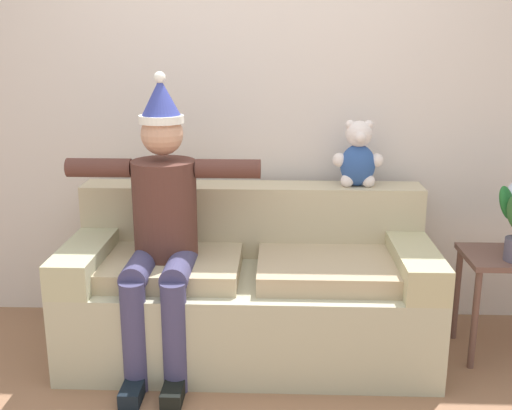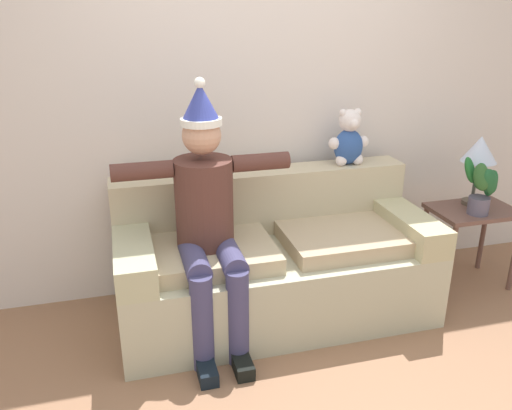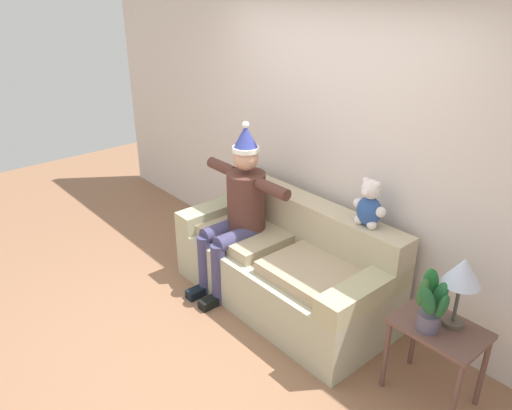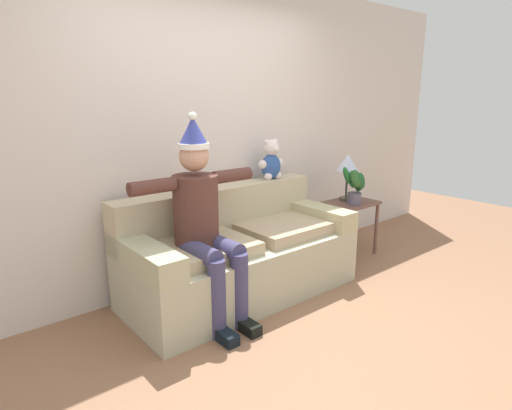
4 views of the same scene
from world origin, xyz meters
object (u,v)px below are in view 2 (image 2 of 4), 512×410
(couch, at_px, (273,262))
(person_seated, at_px, (207,215))
(side_table, at_px, (472,222))
(potted_plant, at_px, (481,186))
(table_lamp, at_px, (480,152))
(teddy_bear, at_px, (349,140))

(couch, distance_m, person_seated, 0.65)
(side_table, bearing_deg, person_seated, -175.64)
(person_seated, relative_size, potted_plant, 3.95)
(person_seated, distance_m, side_table, 1.93)
(side_table, relative_size, table_lamp, 1.19)
(couch, height_order, side_table, couch)
(couch, relative_size, teddy_bear, 5.17)
(person_seated, height_order, side_table, person_seated)
(couch, relative_size, potted_plant, 5.02)
(side_table, bearing_deg, table_lamp, 64.98)
(side_table, bearing_deg, couch, 179.17)
(person_seated, bearing_deg, teddy_bear, 22.38)
(couch, xyz_separation_m, person_seated, (-0.45, -0.17, 0.44))
(table_lamp, xyz_separation_m, potted_plant, (-0.08, -0.17, -0.18))
(person_seated, distance_m, table_lamp, 1.96)
(teddy_bear, relative_size, potted_plant, 0.97)
(person_seated, distance_m, teddy_bear, 1.17)
(couch, bearing_deg, person_seated, -159.70)
(couch, height_order, person_seated, person_seated)
(person_seated, bearing_deg, side_table, 4.36)
(person_seated, relative_size, table_lamp, 3.15)
(teddy_bear, distance_m, potted_plant, 0.93)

